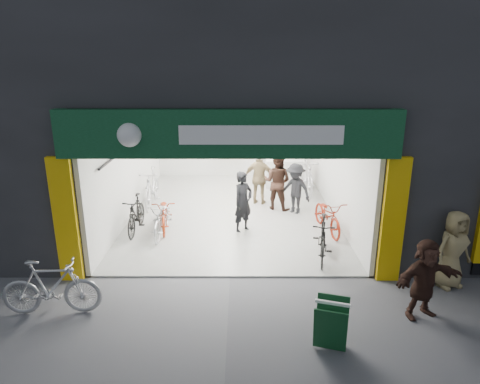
{
  "coord_description": "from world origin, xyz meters",
  "views": [
    {
      "loc": [
        0.23,
        -7.96,
        4.4
      ],
      "look_at": [
        0.21,
        1.5,
        1.41
      ],
      "focal_mm": 32.0,
      "sensor_mm": 36.0,
      "label": 1
    }
  ],
  "objects_px": {
    "sandwich_board": "(331,323)",
    "bike_right_front": "(323,239)",
    "pedestrian_near": "(453,249)",
    "bike_left_front": "(162,218)",
    "parked_bike": "(51,287)"
  },
  "relations": [
    {
      "from": "sandwich_board",
      "to": "bike_right_front",
      "type": "bearing_deg",
      "value": 98.89
    },
    {
      "from": "pedestrian_near",
      "to": "sandwich_board",
      "type": "distance_m",
      "value": 3.38
    },
    {
      "from": "pedestrian_near",
      "to": "bike_left_front",
      "type": "bearing_deg",
      "value": 137.43
    },
    {
      "from": "bike_left_front",
      "to": "pedestrian_near",
      "type": "bearing_deg",
      "value": -22.01
    },
    {
      "from": "bike_left_front",
      "to": "bike_right_front",
      "type": "xyz_separation_m",
      "value": [
        3.88,
        -1.39,
        0.03
      ]
    },
    {
      "from": "bike_right_front",
      "to": "sandwich_board",
      "type": "bearing_deg",
      "value": -87.26
    },
    {
      "from": "bike_left_front",
      "to": "sandwich_board",
      "type": "distance_m",
      "value": 5.67
    },
    {
      "from": "parked_bike",
      "to": "sandwich_board",
      "type": "distance_m",
      "value": 4.86
    },
    {
      "from": "bike_right_front",
      "to": "pedestrian_near",
      "type": "bearing_deg",
      "value": -16.56
    },
    {
      "from": "parked_bike",
      "to": "pedestrian_near",
      "type": "height_order",
      "value": "pedestrian_near"
    },
    {
      "from": "bike_right_front",
      "to": "parked_bike",
      "type": "xyz_separation_m",
      "value": [
        -5.2,
        -2.18,
        0.03
      ]
    },
    {
      "from": "pedestrian_near",
      "to": "sandwich_board",
      "type": "bearing_deg",
      "value": -165.04
    },
    {
      "from": "bike_left_front",
      "to": "sandwich_board",
      "type": "xyz_separation_m",
      "value": [
        3.44,
        -4.51,
        -0.03
      ]
    },
    {
      "from": "bike_right_front",
      "to": "sandwich_board",
      "type": "relative_size",
      "value": 2.09
    },
    {
      "from": "bike_right_front",
      "to": "parked_bike",
      "type": "bearing_deg",
      "value": -146.54
    }
  ]
}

